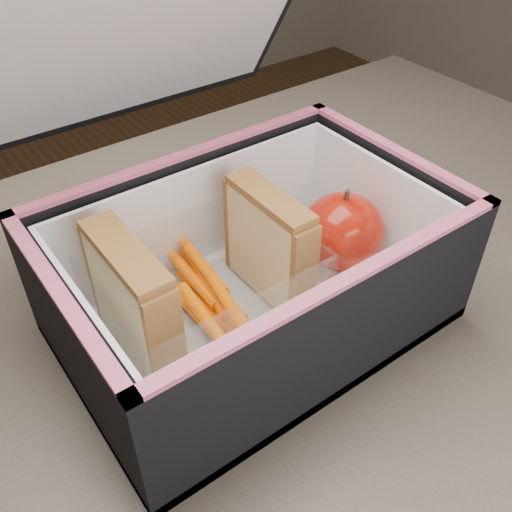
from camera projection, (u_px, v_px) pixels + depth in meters
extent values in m
cube|color=brown|center=(251.00, 367.00, 0.49)|extent=(1.20, 0.80, 0.03)
cube|color=#382D26|center=(366.00, 252.00, 1.19)|extent=(0.05, 0.05, 0.72)
cube|color=black|center=(141.00, 39.00, 0.47)|extent=(0.31, 0.11, 0.17)
cube|color=#C9B984|center=(124.00, 311.00, 0.42)|extent=(0.01, 0.10, 0.10)
cube|color=#CD6577|center=(135.00, 311.00, 0.43)|extent=(0.01, 0.09, 0.09)
cube|color=#C9B984|center=(144.00, 302.00, 0.43)|extent=(0.01, 0.10, 0.10)
cube|color=brown|center=(124.00, 252.00, 0.39)|extent=(0.03, 0.10, 0.01)
cube|color=#C9B984|center=(262.00, 250.00, 0.48)|extent=(0.01, 0.09, 0.09)
cube|color=#CD6577|center=(269.00, 250.00, 0.49)|extent=(0.01, 0.09, 0.09)
cube|color=#C9B984|center=(276.00, 244.00, 0.49)|extent=(0.01, 0.09, 0.09)
cube|color=brown|center=(270.00, 199.00, 0.45)|extent=(0.03, 0.09, 0.01)
cylinder|color=#E54300|center=(234.00, 328.00, 0.47)|extent=(0.02, 0.08, 0.01)
cylinder|color=#E54300|center=(209.00, 286.00, 0.49)|extent=(0.03, 0.08, 0.01)
cylinder|color=#E54300|center=(202.00, 265.00, 0.50)|extent=(0.02, 0.08, 0.01)
cylinder|color=#E54300|center=(210.00, 311.00, 0.48)|extent=(0.02, 0.08, 0.01)
cylinder|color=#E54300|center=(204.00, 275.00, 0.50)|extent=(0.02, 0.08, 0.01)
cylinder|color=#E54300|center=(224.00, 297.00, 0.47)|extent=(0.02, 0.08, 0.01)
cylinder|color=#E54300|center=(197.00, 313.00, 0.48)|extent=(0.01, 0.08, 0.01)
cylinder|color=#E54300|center=(193.00, 278.00, 0.50)|extent=(0.01, 0.08, 0.01)
cylinder|color=#E54300|center=(205.00, 318.00, 0.45)|extent=(0.02, 0.08, 0.01)
cylinder|color=#E54300|center=(211.00, 295.00, 0.50)|extent=(0.02, 0.08, 0.01)
cube|color=white|center=(333.00, 265.00, 0.54)|extent=(0.09, 0.09, 0.01)
ellipsoid|color=#980800|center=(342.00, 231.00, 0.52)|extent=(0.10, 0.10, 0.07)
cylinder|color=#422D17|center=(347.00, 196.00, 0.49)|extent=(0.01, 0.01, 0.01)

